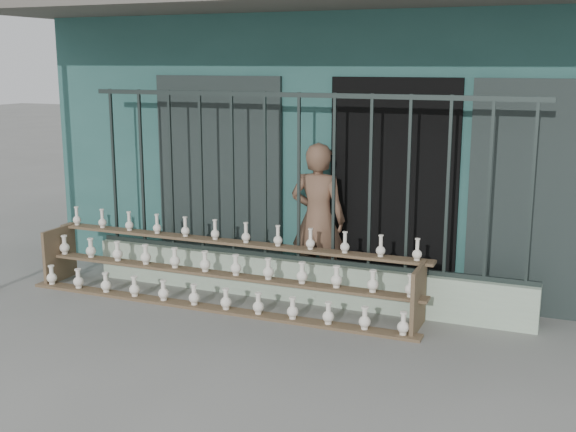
% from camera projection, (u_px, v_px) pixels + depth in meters
% --- Properties ---
extents(ground, '(60.00, 60.00, 0.00)m').
position_uv_depth(ground, '(247.00, 341.00, 6.73)').
color(ground, slate).
extents(workshop_building, '(7.40, 6.60, 3.21)m').
position_uv_depth(workshop_building, '(375.00, 129.00, 10.21)').
color(workshop_building, '#295853').
rests_on(workshop_building, ground).
extents(parapet_wall, '(5.00, 0.20, 0.45)m').
position_uv_depth(parapet_wall, '(298.00, 280.00, 7.86)').
color(parapet_wall, '#AFC8AC').
rests_on(parapet_wall, ground).
extents(security_fence, '(5.00, 0.04, 1.80)m').
position_uv_depth(security_fence, '(299.00, 178.00, 7.63)').
color(security_fence, '#283330').
rests_on(security_fence, parapet_wall).
extents(shelf_rack, '(4.50, 0.68, 0.85)m').
position_uv_depth(shelf_rack, '(220.00, 271.00, 7.74)').
color(shelf_rack, brown).
rests_on(shelf_rack, ground).
extents(elderly_woman, '(0.63, 0.42, 1.71)m').
position_uv_depth(elderly_woman, '(318.00, 220.00, 7.95)').
color(elderly_woman, brown).
rests_on(elderly_woman, ground).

